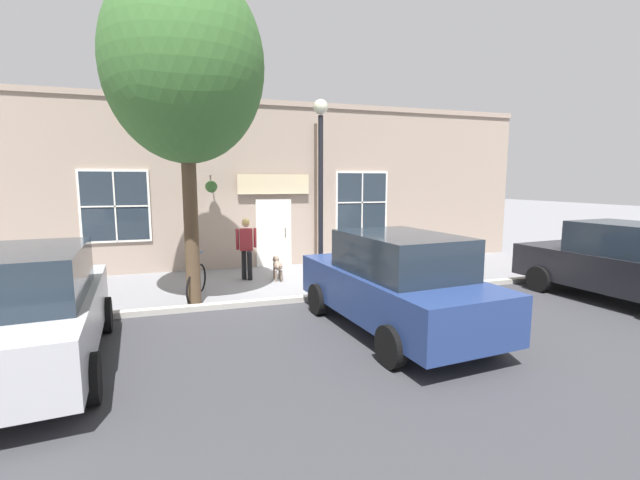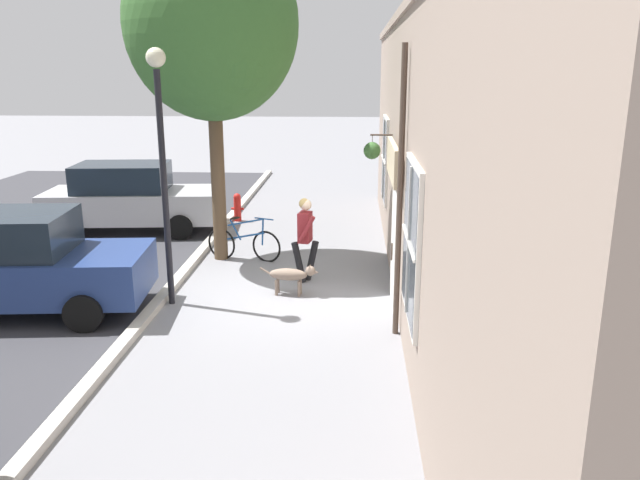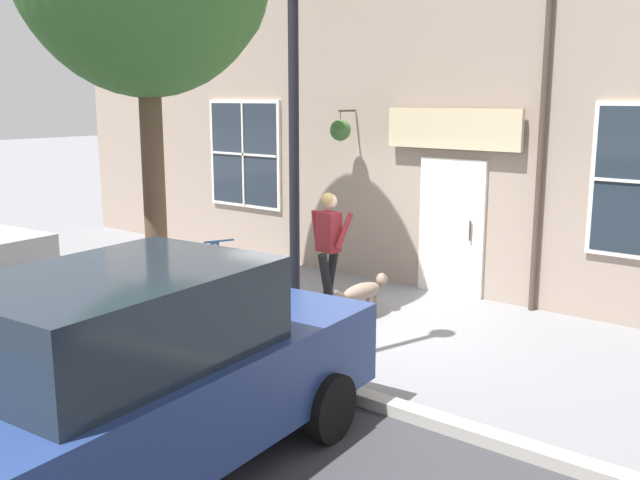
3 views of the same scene
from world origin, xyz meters
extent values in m
plane|color=gray|center=(0.00, 0.00, 0.00)|extent=(90.00, 90.00, 0.00)
cube|color=#B2ADA3|center=(2.00, 0.00, 0.06)|extent=(0.20, 28.00, 0.12)
cube|color=gray|center=(-2.35, 0.00, 2.45)|extent=(0.30, 18.00, 4.90)
cube|color=gray|center=(-2.35, 0.00, 4.98)|extent=(0.42, 18.00, 0.16)
cube|color=white|center=(-2.18, 0.27, 1.05)|extent=(0.10, 1.10, 2.10)
cube|color=#232D38|center=(-2.15, 0.27, 1.00)|extent=(0.03, 0.90, 1.90)
cylinder|color=#47382D|center=(-2.09, 0.62, 1.05)|extent=(0.03, 0.03, 0.30)
cube|color=beige|center=(-2.08, 0.27, 2.55)|extent=(0.08, 2.20, 0.60)
cylinder|color=#47382D|center=(-2.12, 1.63, 2.20)|extent=(0.09, 0.09, 4.41)
cylinder|color=#47382D|center=(-1.96, -1.60, 2.80)|extent=(0.44, 0.04, 0.04)
cylinder|color=#47382D|center=(-1.78, -1.60, 2.62)|extent=(0.01, 0.01, 0.34)
cone|color=#2D2823|center=(-1.78, -1.60, 2.40)|extent=(0.32, 0.32, 0.18)
sphere|color=#3D6B33|center=(-1.78, -1.60, 2.49)|extent=(0.34, 0.34, 0.34)
cube|color=white|center=(-2.18, -4.18, 1.95)|extent=(0.08, 1.82, 2.02)
cube|color=#232D38|center=(-2.15, -4.18, 1.95)|extent=(0.03, 1.70, 1.90)
cube|color=white|center=(-2.13, -4.18, 1.95)|extent=(0.04, 0.04, 1.90)
cube|color=white|center=(-2.13, -4.18, 1.95)|extent=(0.04, 1.70, 0.04)
cube|color=white|center=(-2.18, 3.22, 1.95)|extent=(0.08, 1.82, 2.02)
cube|color=#232D38|center=(-2.15, 3.22, 1.95)|extent=(0.03, 1.70, 1.90)
cube|color=white|center=(-2.13, 3.22, 1.95)|extent=(0.04, 0.04, 1.90)
cube|color=white|center=(-2.13, 3.22, 1.95)|extent=(0.04, 1.70, 0.04)
cylinder|color=black|center=(-0.62, -0.88, 0.40)|extent=(0.31, 0.18, 0.81)
cylinder|color=black|center=(-0.37, -0.76, 0.40)|extent=(0.31, 0.18, 0.81)
cube|color=maroon|center=(-0.50, -0.82, 1.10)|extent=(0.28, 0.37, 0.59)
sphere|color=beige|center=(-0.52, -0.82, 1.54)|extent=(0.22, 0.22, 0.22)
sphere|color=tan|center=(-0.49, -0.82, 1.56)|extent=(0.21, 0.21, 0.21)
cylinder|color=maroon|center=(-0.50, -1.05, 1.11)|extent=(0.17, 0.11, 0.57)
cylinder|color=maroon|center=(-0.55, -0.57, 1.13)|extent=(0.34, 0.14, 0.52)
ellipsoid|color=#7F6B5B|center=(-0.24, -0.03, 0.39)|extent=(0.73, 0.31, 0.22)
cylinder|color=#7F6B5B|center=(-0.46, -0.08, 0.15)|extent=(0.06, 0.06, 0.29)
cylinder|color=#7F6B5B|center=(-0.45, 0.06, 0.15)|extent=(0.06, 0.06, 0.29)
cylinder|color=#7F6B5B|center=(-0.04, -0.12, 0.15)|extent=(0.06, 0.06, 0.29)
cylinder|color=#7F6B5B|center=(-0.03, 0.03, 0.15)|extent=(0.06, 0.06, 0.29)
sphere|color=#7F6B5B|center=(-0.66, 0.01, 0.48)|extent=(0.19, 0.19, 0.19)
cone|color=#7F6B5B|center=(-0.77, 0.02, 0.46)|extent=(0.11, 0.10, 0.09)
cone|color=#7F6B5B|center=(-0.65, -0.04, 0.57)|extent=(0.06, 0.06, 0.07)
cone|color=#7F6B5B|center=(-0.64, 0.06, 0.57)|extent=(0.06, 0.06, 0.07)
cylinder|color=#7F6B5B|center=(0.19, -0.07, 0.44)|extent=(0.21, 0.05, 0.14)
cylinder|color=brown|center=(1.48, -2.24, 1.85)|extent=(0.30, 0.30, 3.70)
ellipsoid|color=#38662D|center=(1.48, -2.24, 4.94)|extent=(3.53, 3.18, 3.88)
sphere|color=#38662D|center=(1.00, -1.76, 4.32)|extent=(1.76, 1.76, 1.76)
torus|color=black|center=(0.45, -2.07, 0.33)|extent=(0.66, 0.32, 0.70)
torus|color=black|center=(1.47, -2.26, 0.33)|extent=(0.66, 0.32, 0.70)
cylinder|color=#1E4C8C|center=(0.96, -2.16, 0.53)|extent=(0.96, 0.21, 0.26)
cylinder|color=#1E4C8C|center=(1.14, -2.20, 0.67)|extent=(0.26, 0.08, 0.46)
cylinder|color=#1E4C8C|center=(0.91, -2.15, 0.85)|extent=(0.81, 0.18, 0.22)
cylinder|color=#1E4C8C|center=(0.52, -2.08, 0.65)|extent=(0.07, 0.05, 0.58)
cylinder|color=#1E4C8C|center=(0.49, -2.08, 0.95)|extent=(0.43, 0.21, 0.03)
ellipsoid|color=black|center=(1.14, -2.20, 0.93)|extent=(0.26, 0.14, 0.11)
cube|color=#B7B7BC|center=(4.22, -4.50, 0.69)|extent=(4.45, 2.16, 0.76)
cube|color=#1E2833|center=(4.43, -4.48, 1.41)|extent=(2.37, 1.75, 0.68)
cylinder|color=black|center=(2.98, -5.50, 0.31)|extent=(0.63, 0.24, 0.62)
cylinder|color=black|center=(2.81, -3.75, 0.31)|extent=(0.63, 0.24, 0.62)
cylinder|color=black|center=(5.63, -5.25, 0.31)|extent=(0.63, 0.24, 0.62)
cylinder|color=black|center=(5.46, -3.50, 0.31)|extent=(0.63, 0.24, 0.62)
cube|color=navy|center=(4.23, 1.09, 0.69)|extent=(4.45, 2.16, 0.76)
cube|color=#1E2833|center=(4.45, 1.11, 1.41)|extent=(2.37, 1.75, 0.68)
cylinder|color=black|center=(2.99, 0.09, 0.31)|extent=(0.63, 0.24, 0.62)
cylinder|color=black|center=(2.82, 1.84, 0.31)|extent=(0.63, 0.24, 0.62)
cylinder|color=black|center=(1.79, 0.53, 2.02)|extent=(0.11, 0.11, 4.05)
sphere|color=beige|center=(1.79, 0.53, 4.23)|extent=(0.32, 0.32, 0.32)
cylinder|color=red|center=(1.76, -5.77, 0.31)|extent=(0.20, 0.20, 0.62)
sphere|color=red|center=(1.76, -5.77, 0.67)|extent=(0.20, 0.20, 0.20)
cylinder|color=red|center=(1.88, -5.77, 0.34)|extent=(0.10, 0.07, 0.07)
cylinder|color=red|center=(1.64, -5.77, 0.34)|extent=(0.10, 0.07, 0.07)
camera|label=1|loc=(10.85, -2.38, 2.63)|focal=24.00mm
camera|label=2|loc=(-1.44, 10.83, 4.04)|focal=35.00mm
camera|label=3|loc=(7.45, 5.49, 3.01)|focal=40.00mm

